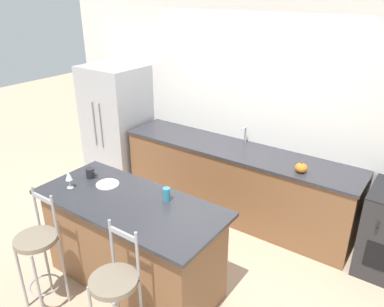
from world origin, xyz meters
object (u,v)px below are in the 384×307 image
refrigerator (118,123)px  coffee_mug (90,173)px  bar_stool_near (39,250)px  bar_stool_far (116,293)px  wine_glass (69,176)px  tumbler_cup (167,194)px  dinner_plate (108,184)px  pumpkin_decoration (301,168)px

refrigerator → coffee_mug: (1.17, -1.52, 0.13)m
bar_stool_near → bar_stool_far: (0.93, 0.03, 0.00)m
refrigerator → bar_stool_near: 2.69m
refrigerator → wine_glass: (1.16, -1.78, 0.21)m
bar_stool_far → tumbler_cup: size_ratio=9.07×
bar_stool_near → dinner_plate: size_ratio=5.08×
coffee_mug → tumbler_cup: size_ratio=0.97×
bar_stool_far → pumpkin_decoration: bearing=74.3°
tumbler_cup → pumpkin_decoration: tumbler_cup is taller
bar_stool_far → dinner_plate: 1.19m
dinner_plate → coffee_mug: 0.26m
dinner_plate → coffee_mug: coffee_mug is taller
wine_glass → tumbler_cup: wine_glass is taller
tumbler_cup → bar_stool_near: bearing=-129.6°
dinner_plate → wine_glass: size_ratio=1.26×
dinner_plate → bar_stool_far: bearing=-41.6°
wine_glass → pumpkin_decoration: 2.39m
bar_stool_near → tumbler_cup: bearing=50.4°
bar_stool_near → coffee_mug: bearing=102.9°
dinner_plate → tumbler_cup: size_ratio=1.79×
bar_stool_near → tumbler_cup: (0.74, 0.90, 0.39)m
bar_stool_near → tumbler_cup: size_ratio=9.07×
bar_stool_far → wine_glass: bearing=155.4°
bar_stool_far → coffee_mug: (-1.11, 0.77, 0.38)m
dinner_plate → tumbler_cup: (0.67, 0.11, 0.06)m
bar_stool_near → pumpkin_decoration: size_ratio=8.76×
bar_stool_far → tumbler_cup: 0.97m
wine_glass → dinner_plate: bearing=44.0°
bar_stool_near → refrigerator: bearing=120.2°
wine_glass → refrigerator: bearing=123.2°
tumbler_cup → refrigerator: bearing=145.8°
refrigerator → tumbler_cup: size_ratio=13.52×
tumbler_cup → dinner_plate: bearing=-170.9°
refrigerator → tumbler_cup: refrigerator is taller
bar_stool_far → dinner_plate: bearing=138.4°
coffee_mug → tumbler_cup: tumbler_cup is taller
bar_stool_near → bar_stool_far: same height
coffee_mug → dinner_plate: bearing=-2.2°
dinner_plate → pumpkin_decoration: pumpkin_decoration is taller
wine_glass → coffee_mug: wine_glass is taller
tumbler_cup → wine_glass: bearing=-158.9°
dinner_plate → pumpkin_decoration: 2.03m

